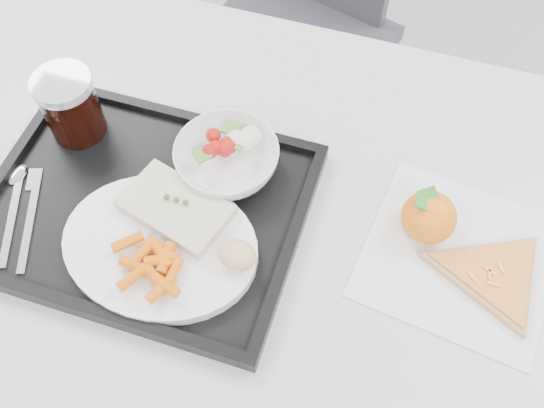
{
  "coord_description": "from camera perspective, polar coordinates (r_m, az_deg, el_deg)",
  "views": [
    {
      "loc": [
        0.16,
        -0.12,
        1.5
      ],
      "look_at": [
        0.02,
        0.31,
        0.77
      ],
      "focal_mm": 40.0,
      "sensor_mm": 36.0,
      "label": 1
    }
  ],
  "objects": [
    {
      "name": "table",
      "position": [
        0.93,
        -1.41,
        -2.9
      ],
      "size": [
        1.2,
        0.8,
        0.75
      ],
      "color": "#B3B3B6",
      "rests_on": "ground"
    },
    {
      "name": "chair",
      "position": [
        1.51,
        2.42,
        18.62
      ],
      "size": [
        0.52,
        0.52,
        0.93
      ],
      "color": "#323138",
      "rests_on": "ground"
    },
    {
      "name": "tray",
      "position": [
        0.89,
        -11.84,
        -0.41
      ],
      "size": [
        0.45,
        0.35,
        0.03
      ],
      "color": "black",
      "rests_on": "table"
    },
    {
      "name": "dinner_plate",
      "position": [
        0.84,
        -10.45,
        -3.9
      ],
      "size": [
        0.27,
        0.27,
        0.02
      ],
      "color": "white",
      "rests_on": "tray"
    },
    {
      "name": "fish_fillet",
      "position": [
        0.84,
        -9.03,
        -0.34
      ],
      "size": [
        0.16,
        0.13,
        0.03
      ],
      "color": "beige",
      "rests_on": "dinner_plate"
    },
    {
      "name": "bread_roll",
      "position": [
        0.79,
        -3.28,
        -4.83
      ],
      "size": [
        0.05,
        0.05,
        0.03
      ],
      "color": "tan",
      "rests_on": "dinner_plate"
    },
    {
      "name": "salad_bowl",
      "position": [
        0.88,
        -4.25,
        4.22
      ],
      "size": [
        0.15,
        0.15,
        0.05
      ],
      "color": "white",
      "rests_on": "tray"
    },
    {
      "name": "cola_glass",
      "position": [
        0.95,
        -18.46,
        8.83
      ],
      "size": [
        0.09,
        0.09,
        0.11
      ],
      "color": "black",
      "rests_on": "tray"
    },
    {
      "name": "cutlery",
      "position": [
        0.94,
        -22.57,
        0.15
      ],
      "size": [
        0.11,
        0.17,
        0.01
      ],
      "color": "silver",
      "rests_on": "tray"
    },
    {
      "name": "napkin",
      "position": [
        0.88,
        17.12,
        -4.86
      ],
      "size": [
        0.28,
        0.27,
        0.0
      ],
      "color": "silver",
      "rests_on": "table"
    },
    {
      "name": "tangerine",
      "position": [
        0.86,
        14.54,
        -1.21
      ],
      "size": [
        0.09,
        0.09,
        0.07
      ],
      "color": "orange",
      "rests_on": "napkin"
    },
    {
      "name": "pizza_slice",
      "position": [
        0.87,
        20.09,
        -6.3
      ],
      "size": [
        0.2,
        0.2,
        0.02
      ],
      "color": "tan",
      "rests_on": "napkin"
    },
    {
      "name": "carrot_pile",
      "position": [
        0.8,
        -11.15,
        -5.81
      ],
      "size": [
        0.11,
        0.09,
        0.02
      ],
      "color": "#D55D0B",
      "rests_on": "dinner_plate"
    },
    {
      "name": "salad_contents",
      "position": [
        0.89,
        -3.74,
        5.83
      ],
      "size": [
        0.09,
        0.09,
        0.03
      ],
      "color": "#A3150D",
      "rests_on": "salad_bowl"
    }
  ]
}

